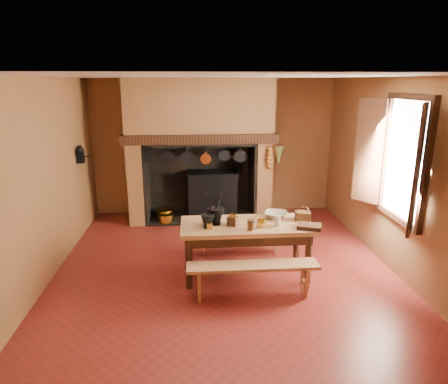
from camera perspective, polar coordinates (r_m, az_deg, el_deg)
name	(u,v)px	position (r m, az deg, el deg)	size (l,w,h in m)	color
floor	(224,266)	(6.23, 0.02, -10.51)	(5.50, 5.50, 0.00)	maroon
ceiling	(224,76)	(5.59, 0.02, 16.20)	(5.50, 5.50, 0.00)	silver
back_wall	(214,147)	(8.44, -1.49, 6.44)	(5.00, 0.02, 2.80)	#8F5B39
wall_left	(45,181)	(6.09, -24.14, 1.49)	(0.02, 5.50, 2.80)	#8F5B39
wall_right	(391,174)	(6.45, 22.77, 2.36)	(0.02, 5.50, 2.80)	#8F5B39
wall_front	(252,259)	(3.16, 4.07, -9.54)	(5.00, 0.02, 2.80)	#8F5B39
chimney_breast	(200,130)	(7.94, -3.52, 8.84)	(2.95, 0.96, 2.80)	#8F5B39
iron_range	(213,193)	(8.34, -1.62, -0.11)	(1.12, 0.55, 1.60)	black
hearth_pans	(164,215)	(8.25, -8.53, -3.29)	(0.51, 0.62, 0.20)	gold
hanging_pans	(198,157)	(7.51, -3.68, 4.97)	(1.92, 0.29, 0.27)	black
onion_string	(269,158)	(7.64, 6.46, 4.84)	(0.12, 0.10, 0.46)	#995C1C
herb_bunch	(279,155)	(7.66, 7.79, 5.22)	(0.20, 0.20, 0.35)	#515528
window	(397,160)	(5.97, 23.49, 4.27)	(0.39, 1.75, 1.76)	white
wall_coffee_mill	(80,153)	(7.49, -19.85, 5.26)	(0.23, 0.16, 0.31)	black
work_table	(246,232)	(5.69, 3.23, -5.72)	(1.85, 0.82, 0.80)	tan
bench_front	(253,273)	(5.25, 4.12, -11.44)	(1.70, 0.30, 0.48)	tan
bench_back	(240,237)	(6.49, 2.33, -6.44)	(1.46, 0.26, 0.41)	tan
mortar_large	(216,215)	(5.57, -1.19, -3.33)	(0.24, 0.24, 0.40)	black
mortar_small	(207,220)	(5.46, -2.37, -4.05)	(0.19, 0.19, 0.32)	black
coffee_grinder	(233,220)	(5.56, 1.26, -4.02)	(0.19, 0.17, 0.20)	#341B10
brass_mug_a	(210,226)	(5.42, -2.08, -4.87)	(0.08, 0.08, 0.09)	gold
brass_mug_b	(234,219)	(5.67, 1.47, -3.89)	(0.08, 0.08, 0.10)	gold
mixing_bowl	(276,215)	(5.93, 7.42, -3.23)	(0.33, 0.33, 0.08)	#B5AC8B
stoneware_crock	(251,225)	(5.40, 3.89, -4.68)	(0.11, 0.11, 0.14)	brown
glass_jar	(277,221)	(5.56, 7.63, -4.11)	(0.09, 0.09, 0.15)	beige
wicker_basket	(303,215)	(5.86, 11.17, -3.31)	(0.25, 0.21, 0.21)	#4E3217
wooden_tray	(309,226)	(5.57, 12.07, -4.83)	(0.32, 0.23, 0.05)	#341B10
brass_cup	(262,223)	(5.53, 5.39, -4.47)	(0.13, 0.13, 0.10)	gold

